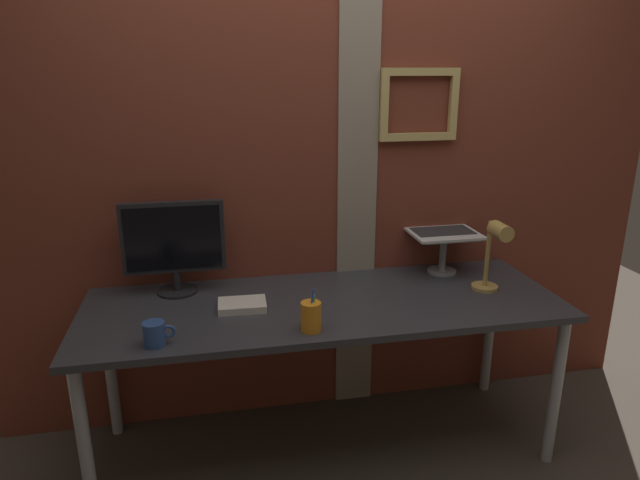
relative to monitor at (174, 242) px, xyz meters
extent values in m
plane|color=#4C4238|center=(0.75, -0.23, -0.97)|extent=(6.00, 6.00, 0.00)
cube|color=brown|center=(0.75, 0.18, 0.34)|extent=(3.28, 0.12, 2.63)
cube|color=gray|center=(0.86, 0.12, 0.34)|extent=(0.19, 0.01, 2.63)
cube|color=tan|center=(1.15, 0.10, 0.71)|extent=(0.38, 0.03, 0.04)
cube|color=tan|center=(1.15, 0.10, 0.42)|extent=(0.38, 0.03, 0.04)
cube|color=tan|center=(0.98, 0.10, 0.56)|extent=(0.04, 0.03, 0.26)
cube|color=tan|center=(1.32, 0.10, 0.56)|extent=(0.04, 0.03, 0.26)
cube|color=#333338|center=(0.63, -0.24, -0.25)|extent=(2.06, 0.72, 0.03)
cylinder|color=#B2B2B7|center=(-0.34, -0.54, -0.62)|extent=(0.05, 0.05, 0.70)
cylinder|color=#B2B2B7|center=(1.60, -0.54, -0.62)|extent=(0.05, 0.05, 0.70)
cylinder|color=#B2B2B7|center=(-0.34, 0.06, -0.62)|extent=(0.05, 0.05, 0.70)
cylinder|color=#B2B2B7|center=(1.60, 0.06, -0.62)|extent=(0.05, 0.05, 0.70)
cylinder|color=black|center=(0.00, 0.00, -0.23)|extent=(0.18, 0.18, 0.01)
cylinder|color=black|center=(0.00, 0.00, -0.18)|extent=(0.04, 0.04, 0.09)
cube|color=black|center=(0.00, 0.00, 0.02)|extent=(0.44, 0.04, 0.32)
cube|color=black|center=(0.00, -0.02, 0.02)|extent=(0.41, 0.00, 0.28)
cylinder|color=gray|center=(1.27, 0.00, -0.23)|extent=(0.14, 0.14, 0.01)
cylinder|color=gray|center=(1.27, 0.00, -0.14)|extent=(0.03, 0.03, 0.17)
cube|color=gray|center=(1.27, 0.00, -0.05)|extent=(0.28, 0.22, 0.01)
cube|color=silver|center=(1.27, 0.00, -0.04)|extent=(0.33, 0.25, 0.01)
cube|color=#2D2D30|center=(1.27, 0.02, -0.03)|extent=(0.29, 0.16, 0.00)
cube|color=silver|center=(1.27, 0.16, 0.06)|extent=(0.33, 0.06, 0.19)
cube|color=black|center=(1.27, 0.15, 0.06)|extent=(0.30, 0.04, 0.16)
cylinder|color=tan|center=(1.38, -0.24, -0.23)|extent=(0.12, 0.12, 0.02)
cylinder|color=tan|center=(1.38, -0.24, -0.07)|extent=(0.02, 0.02, 0.31)
cylinder|color=tan|center=(1.38, -0.33, 0.06)|extent=(0.07, 0.11, 0.07)
cylinder|color=orange|center=(0.52, -0.50, -0.18)|extent=(0.08, 0.08, 0.12)
cylinder|color=blue|center=(0.52, -0.50, -0.15)|extent=(0.03, 0.02, 0.16)
cylinder|color=green|center=(0.53, -0.49, -0.16)|extent=(0.02, 0.02, 0.14)
cylinder|color=#2D4C8C|center=(-0.06, -0.50, -0.19)|extent=(0.08, 0.08, 0.09)
torus|color=#2D4C8C|center=(-0.01, -0.50, -0.19)|extent=(0.05, 0.01, 0.05)
cube|color=silver|center=(0.27, -0.24, -0.22)|extent=(0.21, 0.15, 0.03)
camera|label=1|loc=(0.17, -2.41, 0.74)|focal=31.31mm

